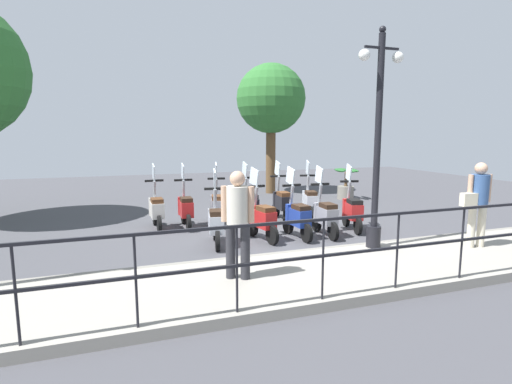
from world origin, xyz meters
name	(u,v)px	position (x,y,z in m)	size (l,w,h in m)	color
ground_plane	(279,230)	(0.00, 0.00, 0.00)	(28.00, 28.00, 0.00)	#424247
promenade_walkway	(353,269)	(-3.15, 0.00, 0.07)	(2.20, 20.00, 0.15)	gray
fence_railing	(398,236)	(-4.20, 0.00, 0.89)	(0.04, 16.03, 1.07)	black
lamp_post_near	(377,154)	(-2.40, -0.92, 1.90)	(0.26, 0.90, 3.97)	black
pedestrian_with_bag	(478,198)	(-3.03, -2.71, 1.08)	(0.36, 0.65, 1.59)	beige
pedestrian_distant	(238,216)	(-3.12, 1.95, 1.08)	(0.44, 0.44, 1.59)	#28282D
tree_distant	(271,100)	(5.53, -1.96, 3.49)	(2.55, 2.55, 4.81)	brown
potted_palm	(346,186)	(3.33, -3.89, 0.45)	(1.06, 0.66, 1.05)	slate
scooter_near_0	(352,210)	(-0.63, -1.60, 0.48)	(1.21, 0.51, 1.54)	black
scooter_near_1	(325,215)	(-0.88, -0.74, 0.48)	(1.23, 0.44, 1.54)	black
scooter_near_2	(297,216)	(-0.84, -0.09, 0.48)	(1.23, 0.44, 1.54)	black
scooter_near_3	(262,218)	(-0.75, 0.70, 0.48)	(1.22, 0.48, 1.54)	black
scooter_near_4	(216,222)	(-0.81, 1.71, 0.48)	(1.22, 0.48, 1.54)	black
scooter_far_0	(310,201)	(0.89, -1.26, 0.48)	(1.21, 0.53, 1.54)	black
scooter_far_1	(282,202)	(0.99, -0.50, 0.48)	(1.23, 0.44, 1.54)	black
scooter_far_2	(249,204)	(0.91, 0.44, 0.48)	(1.23, 0.44, 1.54)	black
scooter_far_3	(217,206)	(0.99, 1.25, 0.48)	(1.22, 0.49, 1.54)	black
scooter_far_4	(186,208)	(0.95, 2.04, 0.48)	(1.23, 0.44, 1.54)	black
scooter_far_5	(157,209)	(1.05, 2.71, 0.48)	(1.23, 0.44, 1.54)	black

